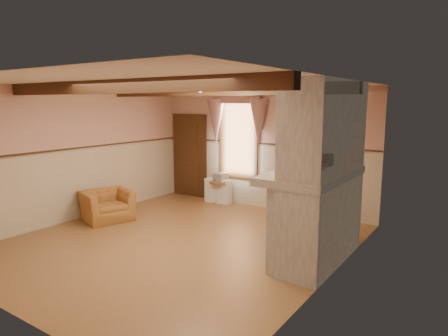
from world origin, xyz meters
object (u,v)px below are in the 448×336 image
Objects in this scene: bowl at (317,167)px; oil_lamp at (319,160)px; mantel_clock at (327,160)px; side_table at (220,192)px; radiator at (218,191)px; armchair at (107,205)px.

oil_lamp is at bearing 90.00° from bowl.
side_table is at bearing 155.57° from mantel_clock.
side_table is at bearing -1.78° from radiator.
oil_lamp is at bearing -29.66° from side_table.
bowl is 0.12m from oil_lamp.
oil_lamp is at bearing -90.00° from mantel_clock.
mantel_clock is 0.37m from oil_lamp.
bowl is at bearing -31.92° from radiator.
armchair is 1.77× the size of side_table.
side_table is 1.96× the size of oil_lamp.
radiator is 3.95m from bowl.
armchair is 4.07× the size of mantel_clock.
bowl is 1.16× the size of oil_lamp.
oil_lamp is (0.00, -0.37, 0.04)m from mantel_clock.
armchair reaches higher than side_table.
radiator reaches higher than side_table.
bowl reaches higher than radiator.
radiator is 3.78m from mantel_clock.
armchair reaches higher than radiator.
mantel_clock is at bearing -57.31° from armchair.
oil_lamp is at bearing -61.97° from armchair.
radiator is at bearing 155.92° from mantel_clock.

